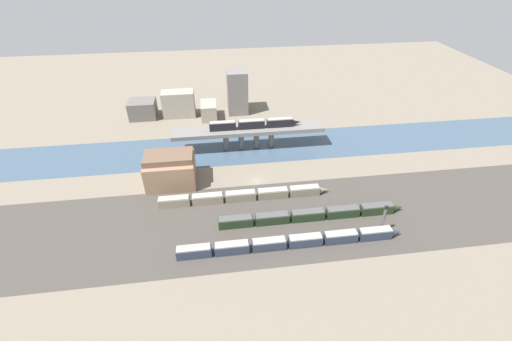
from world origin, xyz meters
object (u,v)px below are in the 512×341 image
warehouse_building (170,169)px  signal_tower (383,220)px  train_on_bridge (254,124)px  train_yard_far (245,196)px  train_yard_near (291,242)px  train_yard_mid (312,215)px

warehouse_building → signal_tower: warehouse_building is taller
train_on_bridge → train_yard_far: train_on_bridge is taller
train_yard_near → train_yard_far: bearing=115.7°
train_on_bridge → train_yard_far: (-8.62, -38.10, -10.38)m
train_on_bridge → warehouse_building: size_ratio=2.20×
train_yard_near → train_yard_mid: train_yard_near is taller
signal_tower → warehouse_building: bearing=151.5°
train_yard_near → train_yard_far: 28.33m
train_yard_mid → signal_tower: (20.84, -9.81, 3.89)m
train_yard_near → signal_tower: signal_tower is taller
train_yard_mid → warehouse_building: size_ratio=3.48×
train_on_bridge → train_yard_near: train_on_bridge is taller
train_yard_near → train_yard_far: train_yard_near is taller
train_yard_near → warehouse_building: bearing=134.8°
train_yard_far → signal_tower: 49.34m
train_yard_far → train_yard_near: bearing=-64.3°
train_on_bridge → signal_tower: (34.56, -61.64, -6.51)m
train_yard_near → warehouse_building: size_ratio=3.84×
warehouse_building → train_yard_near: bearing=-45.2°
train_yard_far → train_on_bridge: bearing=77.2°
warehouse_building → train_yard_far: bearing=-28.2°
train_on_bridge → train_yard_near: 64.55m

